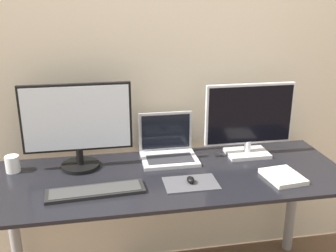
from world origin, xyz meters
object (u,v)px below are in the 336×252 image
Objects in this scene: keyboard at (96,191)px; mug at (12,164)px; monitor_right at (249,120)px; monitor_left at (77,124)px; mouse at (191,180)px; book at (283,177)px; laptop at (168,147)px.

mug reaches higher than keyboard.
monitor_right is 1.27m from mug.
mouse is at bearing -28.46° from monitor_left.
mug reaches higher than mouse.
monitor_left is 2.55× the size of book.
laptop is at bearing 144.71° from book.
monitor_right is 5.80× the size of mug.
book is (0.91, -0.02, 0.00)m from keyboard.
monitor_right is at bearing 0.00° from monitor_left.
book is 2.53× the size of mug.
keyboard is 0.45m from mouse.
monitor_right is 0.47m from laptop.
laptop is at bearing 5.48° from monitor_left.
book is at bearing -3.93° from mouse.
mouse is at bearing 1.73° from keyboard.
laptop is (0.48, 0.05, -0.18)m from monitor_left.
mug is at bearing 178.90° from monitor_left.
book is (0.07, -0.32, -0.20)m from monitor_right.
monitor_left is at bearing -1.10° from mug.
laptop is at bearing 174.18° from monitor_right.
mouse is 0.91m from mug.
monitor_left is 0.64m from mouse.
monitor_right reaches higher than laptop.
monitor_left is 0.39m from mug.
mouse reaches higher than book.
mouse is at bearing 176.07° from book.
monitor_left is 1.21× the size of keyboard.
monitor_left is at bearing 162.20° from book.
laptop reaches higher than mouse.
book is (0.46, -0.03, -0.01)m from mouse.
mouse is (0.53, -0.29, -0.22)m from monitor_left.
laptop is 0.34m from mouse.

